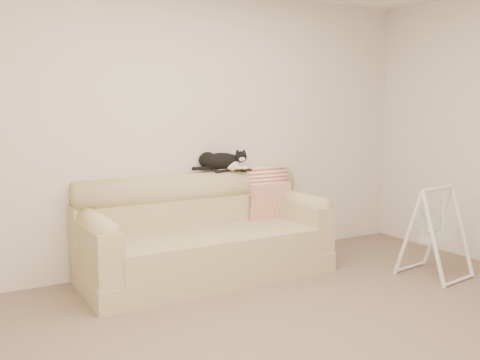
# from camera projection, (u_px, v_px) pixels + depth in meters

# --- Properties ---
(ground_plane) EXTENTS (5.00, 5.00, 0.00)m
(ground_plane) POSITION_uv_depth(u_px,v_px,m) (322.00, 339.00, 3.51)
(ground_plane) COLOR #705E4F
(ground_plane) RESTS_ON ground
(room_shell) EXTENTS (5.04, 4.04, 2.60)m
(room_shell) POSITION_uv_depth(u_px,v_px,m) (327.00, 105.00, 3.30)
(room_shell) COLOR beige
(room_shell) RESTS_ON ground
(sofa) EXTENTS (2.20, 0.93, 0.90)m
(sofa) POSITION_uv_depth(u_px,v_px,m) (203.00, 237.00, 4.81)
(sofa) COLOR #BFB287
(sofa) RESTS_ON ground
(remote_a) EXTENTS (0.19, 0.10, 0.03)m
(remote_a) POSITION_uv_depth(u_px,v_px,m) (223.00, 170.00, 5.11)
(remote_a) COLOR black
(remote_a) RESTS_ON sofa
(remote_b) EXTENTS (0.17, 0.12, 0.02)m
(remote_b) POSITION_uv_depth(u_px,v_px,m) (243.00, 170.00, 5.19)
(remote_b) COLOR black
(remote_b) RESTS_ON sofa
(tuxedo_cat) EXTENTS (0.53, 0.37, 0.21)m
(tuxedo_cat) POSITION_uv_depth(u_px,v_px,m) (221.00, 161.00, 5.12)
(tuxedo_cat) COLOR black
(tuxedo_cat) RESTS_ON sofa
(throw_blanket) EXTENTS (0.43, 0.38, 0.58)m
(throw_blanket) POSITION_uv_depth(u_px,v_px,m) (263.00, 186.00, 5.35)
(throw_blanket) COLOR #BC3C2B
(throw_blanket) RESTS_ON sofa
(baby_swing) EXTENTS (0.56, 0.59, 0.82)m
(baby_swing) POSITION_uv_depth(u_px,v_px,m) (435.00, 231.00, 4.79)
(baby_swing) COLOR white
(baby_swing) RESTS_ON ground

